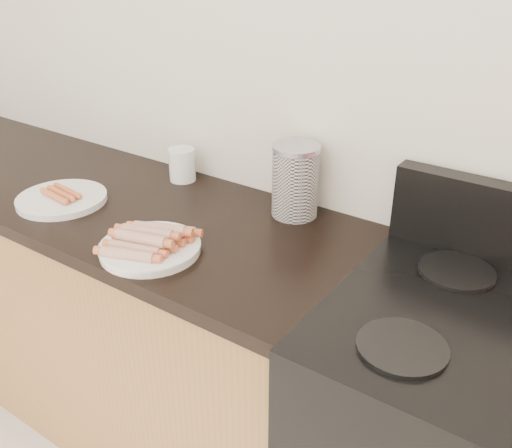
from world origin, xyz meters
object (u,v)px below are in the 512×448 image
Objects in this scene: main_plate at (150,249)px; mug at (182,165)px; side_plate at (62,199)px; canister at (295,181)px.

mug is at bearing 121.26° from main_plate.
side_plate is 2.51× the size of mug.
canister is at bearing -1.04° from mug.
main_plate is at bearing -58.74° from mug.
main_plate is at bearing -115.28° from canister.
side_plate is (-0.44, 0.07, 0.00)m from main_plate.
main_plate is 2.40× the size of mug.
mug is at bearing 61.21° from side_plate.
canister is 0.44m from mug.
main_plate is at bearing -8.72° from side_plate.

